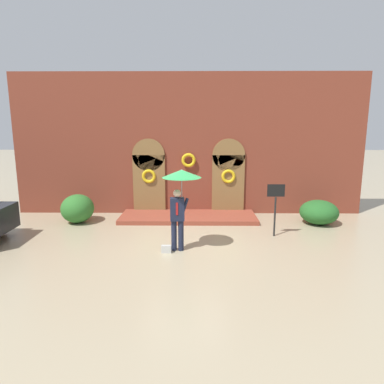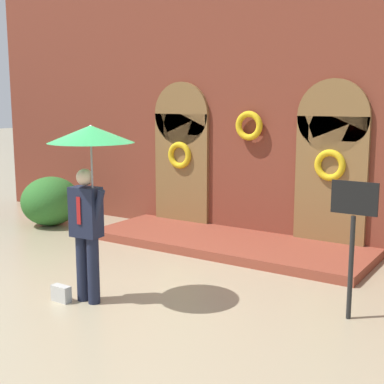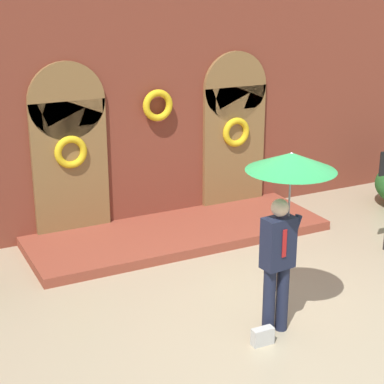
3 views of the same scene
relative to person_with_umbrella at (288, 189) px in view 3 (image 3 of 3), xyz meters
The scene contains 4 objects.
ground_plane 1.94m from the person_with_umbrella, 66.29° to the left, with size 80.00×80.00×0.00m, color tan.
building_facade 4.53m from the person_with_umbrella, 88.24° to the left, with size 14.00×2.30×5.60m.
person_with_umbrella is the anchor object (origin of this frame).
handbag 1.86m from the person_with_umbrella, 153.95° to the right, with size 0.28×0.12×0.22m, color #B7B7B2.
Camera 3 is at (-4.45, -6.32, 4.34)m, focal length 60.00 mm.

